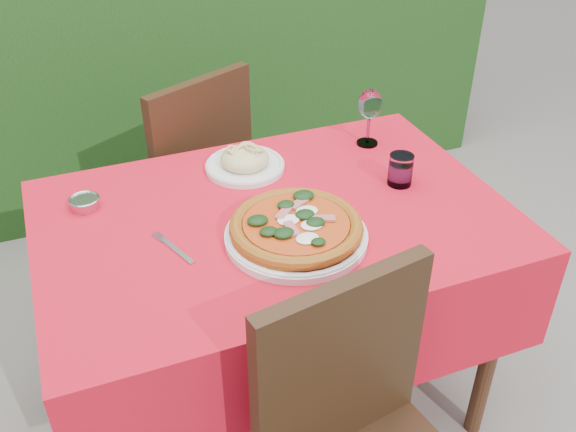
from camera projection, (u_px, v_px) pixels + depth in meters
name	position (u px, v px, depth m)	size (l,w,h in m)	color
ground	(277.00, 398.00, 2.16)	(60.00, 60.00, 0.00)	#68635E
hedge	(150.00, 0.00, 2.83)	(3.20, 0.55, 1.78)	black
dining_table	(275.00, 258.00, 1.82)	(1.26, 0.86, 0.75)	#442515
chair_far	(188.00, 175.00, 2.33)	(0.55, 0.55, 0.92)	black
pizza_plate	(296.00, 230.00, 1.62)	(0.42, 0.42, 0.07)	white
pasta_plate	(245.00, 162.00, 1.92)	(0.24, 0.24, 0.07)	silver
water_glass	(400.00, 171.00, 1.84)	(0.07, 0.07, 0.09)	white
wine_glass	(370.00, 106.00, 1.99)	(0.08, 0.08, 0.19)	silver
fork	(177.00, 251.00, 1.59)	(0.02, 0.18, 0.00)	silver
steel_ramekin	(85.00, 203.00, 1.75)	(0.08, 0.08, 0.03)	#B7B7BE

